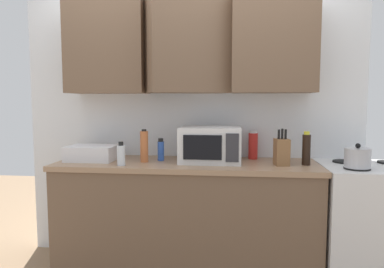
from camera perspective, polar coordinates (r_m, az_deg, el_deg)
wall_back_with_cabinets at (r=3.00m, az=-0.38°, el=8.90°), size 2.94×0.57×2.60m
counter_run at (r=2.92m, az=-0.90°, el=-13.26°), size 2.07×0.63×0.90m
stove_range at (r=3.07m, az=27.07°, el=-12.91°), size 0.76×0.64×0.91m
kettle at (r=2.77m, az=25.25°, el=-3.51°), size 0.18×0.18×0.17m
microwave at (r=2.80m, az=2.99°, el=-1.72°), size 0.48×0.37×0.28m
dish_rack at (r=3.00m, az=-15.85°, el=-2.97°), size 0.38×0.30×0.12m
knife_block at (r=2.74m, az=14.33°, el=-2.78°), size 0.12×0.13×0.28m
bottle_red_sauce at (r=2.99m, az=9.88°, el=-1.83°), size 0.08×0.08×0.24m
bottle_soy_dark at (r=2.80m, az=18.05°, el=-2.34°), size 0.06×0.06×0.26m
bottle_spice_jar at (r=2.82m, az=-7.76°, el=-1.99°), size 0.06×0.06×0.26m
bottle_blue_cleaner at (r=2.87m, az=-5.08°, el=-2.61°), size 0.05×0.05×0.18m
bottle_clear_tall at (r=2.70m, az=-11.43°, el=-3.33°), size 0.06×0.06×0.18m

